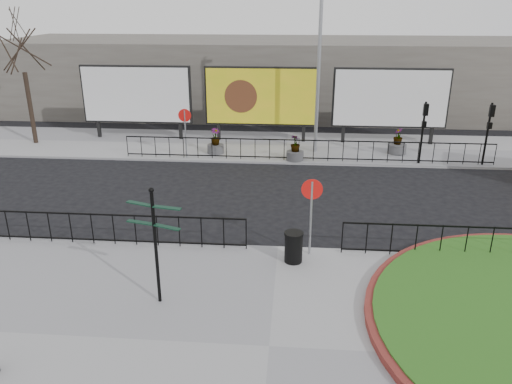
# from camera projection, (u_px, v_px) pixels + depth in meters

# --- Properties ---
(ground) EXTENTS (90.00, 90.00, 0.00)m
(ground) POSITION_uv_depth(u_px,v_px,m) (278.00, 250.00, 16.14)
(ground) COLOR black
(ground) RESTS_ON ground
(pavement_near) EXTENTS (30.00, 10.00, 0.12)m
(pavement_near) POSITION_uv_depth(u_px,v_px,m) (269.00, 348.00, 11.47)
(pavement_near) COLOR gray
(pavement_near) RESTS_ON ground
(pavement_far) EXTENTS (44.00, 6.00, 0.12)m
(pavement_far) POSITION_uv_depth(u_px,v_px,m) (287.00, 147.00, 27.28)
(pavement_far) COLOR gray
(pavement_far) RESTS_ON ground
(railing_near_left) EXTENTS (10.00, 0.10, 1.10)m
(railing_near_left) POSITION_uv_depth(u_px,v_px,m) (92.00, 228.00, 16.08)
(railing_near_left) COLOR black
(railing_near_left) RESTS_ON pavement_near
(railing_near_right) EXTENTS (9.00, 0.10, 1.10)m
(railing_near_right) POSITION_uv_depth(u_px,v_px,m) (492.00, 243.00, 15.13)
(railing_near_right) COLOR black
(railing_near_right) RESTS_ON pavement_near
(railing_far) EXTENTS (18.00, 0.10, 1.10)m
(railing_far) POSITION_uv_depth(u_px,v_px,m) (306.00, 150.00, 24.48)
(railing_far) COLOR black
(railing_far) RESTS_ON pavement_far
(speed_sign_far) EXTENTS (0.64, 0.07, 2.47)m
(speed_sign_far) POSITION_uv_depth(u_px,v_px,m) (185.00, 122.00, 24.58)
(speed_sign_far) COLOR gray
(speed_sign_far) RESTS_ON pavement_far
(speed_sign_near) EXTENTS (0.64, 0.07, 2.47)m
(speed_sign_near) POSITION_uv_depth(u_px,v_px,m) (312.00, 200.00, 15.01)
(speed_sign_near) COLOR gray
(speed_sign_near) RESTS_ON pavement_near
(billboard_left) EXTENTS (6.20, 0.31, 4.10)m
(billboard_left) POSITION_uv_depth(u_px,v_px,m) (136.00, 95.00, 27.92)
(billboard_left) COLOR black
(billboard_left) RESTS_ON pavement_far
(billboard_mid) EXTENTS (6.20, 0.31, 4.10)m
(billboard_mid) POSITION_uv_depth(u_px,v_px,m) (261.00, 97.00, 27.39)
(billboard_mid) COLOR black
(billboard_mid) RESTS_ON pavement_far
(billboard_right) EXTENTS (6.20, 0.31, 4.10)m
(billboard_right) POSITION_uv_depth(u_px,v_px,m) (390.00, 99.00, 26.86)
(billboard_right) COLOR black
(billboard_right) RESTS_ON pavement_far
(lamp_post) EXTENTS (0.74, 0.18, 9.23)m
(lamp_post) POSITION_uv_depth(u_px,v_px,m) (319.00, 59.00, 24.53)
(lamp_post) COLOR gray
(lamp_post) RESTS_ON pavement_far
(signal_pole_a) EXTENTS (0.22, 0.26, 3.00)m
(signal_pole_a) POSITION_uv_depth(u_px,v_px,m) (424.00, 124.00, 23.58)
(signal_pole_a) COLOR black
(signal_pole_a) RESTS_ON pavement_far
(signal_pole_b) EXTENTS (0.22, 0.26, 3.00)m
(signal_pole_b) POSITION_uv_depth(u_px,v_px,m) (489.00, 125.00, 23.35)
(signal_pole_b) COLOR black
(signal_pole_b) RESTS_ON pavement_far
(tree_left) EXTENTS (2.00, 2.00, 7.00)m
(tree_left) POSITION_uv_depth(u_px,v_px,m) (26.00, 79.00, 26.60)
(tree_left) COLOR #2D2119
(tree_left) RESTS_ON pavement_far
(building_backdrop) EXTENTS (40.00, 10.00, 5.00)m
(building_backdrop) POSITION_uv_depth(u_px,v_px,m) (291.00, 76.00, 35.71)
(building_backdrop) COLOR #656059
(building_backdrop) RESTS_ON ground
(fingerpost_sign) EXTENTS (1.49, 0.63, 3.20)m
(fingerpost_sign) POSITION_uv_depth(u_px,v_px,m) (155.00, 235.00, 12.48)
(fingerpost_sign) COLOR black
(fingerpost_sign) RESTS_ON pavement_near
(litter_bin) EXTENTS (0.58, 0.58, 0.97)m
(litter_bin) POSITION_uv_depth(u_px,v_px,m) (294.00, 247.00, 15.00)
(litter_bin) COLOR black
(litter_bin) RESTS_ON pavement_near
(planter_a) EXTENTS (0.85, 0.85, 1.31)m
(planter_a) POSITION_uv_depth(u_px,v_px,m) (216.00, 144.00, 25.77)
(planter_a) COLOR #4C4C4F
(planter_a) RESTS_ON pavement_far
(planter_b) EXTENTS (0.85, 0.85, 1.29)m
(planter_b) POSITION_uv_depth(u_px,v_px,m) (295.00, 151.00, 24.64)
(planter_b) COLOR #4C4C4F
(planter_b) RESTS_ON pavement_far
(planter_c) EXTENTS (0.95, 0.95, 1.33)m
(planter_c) POSITION_uv_depth(u_px,v_px,m) (397.00, 145.00, 25.74)
(planter_c) COLOR #4C4C4F
(planter_c) RESTS_ON pavement_far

